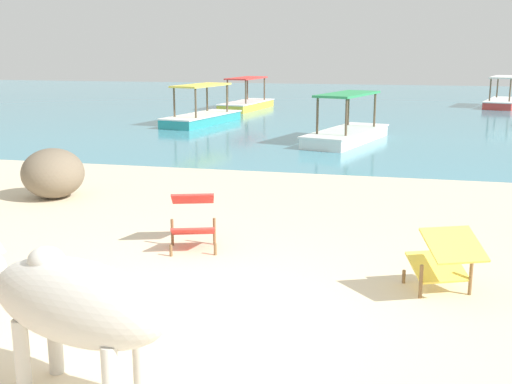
% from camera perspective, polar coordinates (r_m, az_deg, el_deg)
% --- Properties ---
extents(sand_beach, '(18.00, 14.00, 0.04)m').
position_cam_1_polar(sand_beach, '(5.83, -6.17, -11.56)').
color(sand_beach, beige).
rests_on(sand_beach, ground).
extents(water_surface, '(60.00, 36.00, 0.03)m').
position_cam_1_polar(water_surface, '(27.16, 9.64, 7.53)').
color(water_surface, teal).
rests_on(water_surface, ground).
extents(cow, '(1.89, 0.93, 1.06)m').
position_cam_1_polar(cow, '(4.54, -16.42, -9.51)').
color(cow, beige).
rests_on(cow, sand_beach).
extents(deck_chair_near, '(0.79, 0.91, 0.68)m').
position_cam_1_polar(deck_chair_near, '(6.46, 16.76, -5.72)').
color(deck_chair_near, brown).
rests_on(deck_chair_near, sand_beach).
extents(deck_chair_far, '(0.75, 0.89, 0.68)m').
position_cam_1_polar(deck_chair_far, '(7.73, -5.74, -2.20)').
color(deck_chair_far, brown).
rests_on(deck_chair_far, sand_beach).
extents(shore_rock_large, '(1.40, 1.42, 0.81)m').
position_cam_1_polar(shore_rock_large, '(10.76, -17.93, 1.63)').
color(shore_rock_large, '#756651').
rests_on(shore_rock_large, sand_beach).
extents(boat_white, '(2.10, 3.85, 1.29)m').
position_cam_1_polar(boat_white, '(16.87, 8.23, 5.44)').
color(boat_white, white).
rests_on(boat_white, water_surface).
extents(boat_yellow, '(1.59, 3.79, 1.29)m').
position_cam_1_polar(boat_yellow, '(25.97, -0.86, 8.11)').
color(boat_yellow, gold).
rests_on(boat_yellow, water_surface).
extents(boat_red, '(2.04, 3.84, 1.29)m').
position_cam_1_polar(boat_red, '(29.05, 21.45, 7.74)').
color(boat_red, '#C63833').
rests_on(boat_red, water_surface).
extents(boat_teal, '(1.81, 3.82, 1.29)m').
position_cam_1_polar(boat_teal, '(20.88, -4.92, 6.92)').
color(boat_teal, teal).
rests_on(boat_teal, water_surface).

